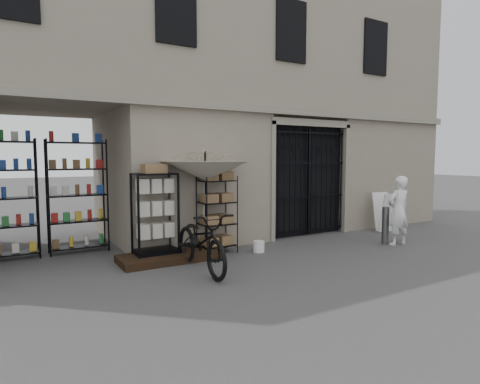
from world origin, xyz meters
TOP-DOWN VIEW (x-y plane):
  - ground at (0.00, 0.00)m, footprint 80.00×80.00m
  - main_building at (0.00, 4.00)m, footprint 14.00×4.00m
  - shop_recess at (-4.50, 2.80)m, footprint 3.00×1.70m
  - shop_shelving at (-4.55, 3.30)m, footprint 2.70×0.50m
  - iron_gate at (1.75, 2.28)m, footprint 2.50×0.21m
  - step_platform at (-2.40, 1.55)m, footprint 2.00×0.90m
  - display_cabinet at (-2.63, 1.69)m, footprint 0.93×0.72m
  - wire_rack at (-1.21, 1.71)m, footprint 0.88×0.75m
  - market_umbrella at (-1.53, 1.63)m, footprint 1.83×1.86m
  - white_bucket at (-0.41, 1.24)m, footprint 0.33×0.33m
  - bicycle at (-2.14, 0.55)m, footprint 0.78×1.14m
  - steel_bollard at (2.72, 0.40)m, footprint 0.22×0.22m
  - shopkeeper at (2.87, 0.14)m, footprint 0.73×1.70m
  - easel_sign at (4.01, 1.46)m, footprint 0.63×0.69m

SIDE VIEW (x-z plane):
  - ground at x=0.00m, z-range 0.00..0.00m
  - bicycle at x=-2.14m, z-range -1.07..1.07m
  - shopkeeper at x=2.87m, z-range -0.20..0.20m
  - step_platform at x=-2.40m, z-range 0.00..0.15m
  - white_bucket at x=-0.41m, z-range 0.00..0.25m
  - steel_bollard at x=2.72m, z-range 0.00..0.90m
  - easel_sign at x=4.01m, z-range 0.02..1.11m
  - wire_rack at x=-1.21m, z-range -0.02..1.68m
  - display_cabinet at x=-2.63m, z-range 0.00..1.77m
  - shop_shelving at x=-4.55m, z-range 0.00..2.50m
  - iron_gate at x=1.75m, z-range 0.00..3.00m
  - shop_recess at x=-4.50m, z-range 0.00..3.00m
  - market_umbrella at x=-1.53m, z-range 0.59..3.27m
  - main_building at x=0.00m, z-range 0.00..9.00m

